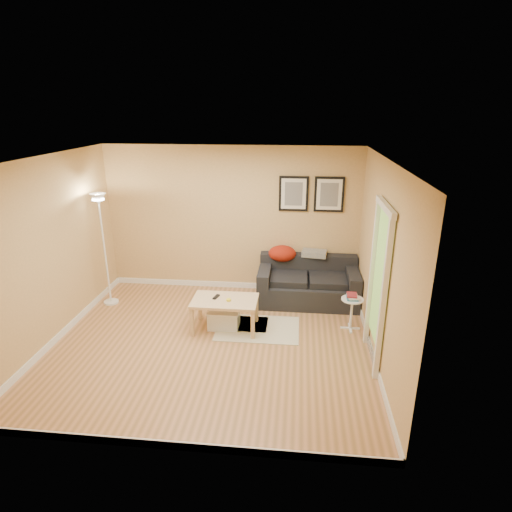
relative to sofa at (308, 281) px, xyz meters
name	(u,v)px	position (x,y,z in m)	size (l,w,h in m)	color
floor	(212,343)	(-1.38, -1.53, -0.38)	(4.50, 4.50, 0.00)	tan
ceiling	(204,159)	(-1.38, -1.53, 2.23)	(4.50, 4.50, 0.00)	white
wall_back	(232,220)	(-1.38, 0.47, 0.92)	(4.50, 4.50, 0.00)	tan
wall_front	(161,335)	(-1.38, -3.53, 0.92)	(4.50, 4.50, 0.00)	tan
wall_left	(49,253)	(-3.63, -1.53, 0.92)	(4.00, 4.00, 0.00)	tan
wall_right	(381,264)	(0.87, -1.53, 0.92)	(4.00, 4.00, 0.00)	tan
baseboard_back	(233,285)	(-1.38, 0.46, -0.33)	(4.50, 0.02, 0.10)	white
baseboard_front	(171,445)	(-1.38, -3.52, -0.33)	(4.50, 0.02, 0.10)	white
baseboard_left	(63,332)	(-3.62, -1.53, -0.33)	(0.02, 4.00, 0.10)	white
baseboard_right	(371,349)	(0.86, -1.53, -0.33)	(0.02, 4.00, 0.10)	white
sofa	(308,281)	(0.00, 0.00, 0.00)	(1.70, 0.90, 0.75)	black
red_throw	(282,253)	(-0.46, 0.28, 0.40)	(0.48, 0.36, 0.28)	#992A0E
plaid_throw	(314,253)	(0.09, 0.32, 0.41)	(0.42, 0.26, 0.10)	tan
framed_print_left	(294,194)	(-0.30, 0.45, 1.43)	(0.50, 0.04, 0.60)	black
framed_print_right	(329,194)	(0.30, 0.45, 1.43)	(0.50, 0.04, 0.60)	black
area_rug	(258,329)	(-0.76, -1.05, -0.37)	(1.25, 0.85, 0.01)	beige
green_runner	(245,324)	(-0.98, -0.93, -0.37)	(0.70, 0.50, 0.01)	#668C4C
coffee_table	(225,314)	(-1.26, -1.09, -0.13)	(0.98, 0.60, 0.49)	#DAB485
remote_control	(216,297)	(-1.40, -1.03, 0.12)	(0.05, 0.16, 0.02)	black
tape_roll	(229,300)	(-1.19, -1.13, 0.13)	(0.07, 0.07, 0.03)	yellow
storage_bin	(224,318)	(-1.29, -1.05, -0.23)	(0.47, 0.35, 0.29)	white
side_table	(351,314)	(0.64, -0.90, -0.12)	(0.33, 0.33, 0.51)	white
book_stack	(352,296)	(0.64, -0.89, 0.17)	(0.16, 0.22, 0.07)	#2C6784
floor_lamp	(105,253)	(-3.38, -0.41, 0.53)	(0.25, 0.25, 1.92)	white
doorway	(377,289)	(0.82, -1.68, 0.65)	(0.12, 1.01, 2.13)	white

